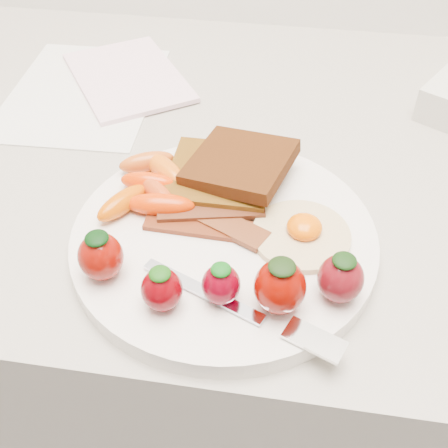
# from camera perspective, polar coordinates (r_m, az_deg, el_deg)

# --- Properties ---
(counter) EXTENTS (2.00, 0.60, 0.90)m
(counter) POSITION_cam_1_polar(r_m,az_deg,el_deg) (0.96, 2.46, -14.20)
(counter) COLOR gray
(counter) RESTS_ON ground
(plate) EXTENTS (0.27, 0.27, 0.02)m
(plate) POSITION_cam_1_polar(r_m,az_deg,el_deg) (0.50, 0.00, -1.56)
(plate) COLOR white
(plate) RESTS_ON counter
(toast_lower) EXTENTS (0.10, 0.10, 0.01)m
(toast_lower) POSITION_cam_1_polar(r_m,az_deg,el_deg) (0.54, -0.46, 4.92)
(toast_lower) COLOR #4D2F0F
(toast_lower) RESTS_ON plate
(toast_upper) EXTENTS (0.11, 0.11, 0.02)m
(toast_upper) POSITION_cam_1_polar(r_m,az_deg,el_deg) (0.53, 1.64, 6.19)
(toast_upper) COLOR black
(toast_upper) RESTS_ON toast_lower
(fried_egg) EXTENTS (0.10, 0.10, 0.02)m
(fried_egg) POSITION_cam_1_polar(r_m,az_deg,el_deg) (0.49, 7.92, -0.91)
(fried_egg) COLOR #EFEAC7
(fried_egg) RESTS_ON plate
(bacon_strips) EXTENTS (0.11, 0.06, 0.01)m
(bacon_strips) POSITION_cam_1_polar(r_m,az_deg,el_deg) (0.50, -1.50, 0.54)
(bacon_strips) COLOR #340A02
(bacon_strips) RESTS_ON plate
(baby_carrots) EXTENTS (0.09, 0.11, 0.02)m
(baby_carrots) POSITION_cam_1_polar(r_m,az_deg,el_deg) (0.53, -7.46, 3.91)
(baby_carrots) COLOR #DE3300
(baby_carrots) RESTS_ON plate
(strawberries) EXTENTS (0.22, 0.06, 0.05)m
(strawberries) POSITION_cam_1_polar(r_m,az_deg,el_deg) (0.43, 0.27, -5.46)
(strawberries) COLOR #750A03
(strawberries) RESTS_ON plate
(fork) EXTENTS (0.17, 0.08, 0.00)m
(fork) POSITION_cam_1_polar(r_m,az_deg,el_deg) (0.43, 2.81, -8.94)
(fork) COLOR silver
(fork) RESTS_ON plate
(paper_sheet) EXTENTS (0.18, 0.24, 0.00)m
(paper_sheet) POSITION_cam_1_polar(r_m,az_deg,el_deg) (0.73, -14.14, 12.87)
(paper_sheet) COLOR silver
(paper_sheet) RESTS_ON counter
(notepad) EXTENTS (0.20, 0.22, 0.01)m
(notepad) POSITION_cam_1_polar(r_m,az_deg,el_deg) (0.75, -9.74, 14.51)
(notepad) COLOR silver
(notepad) RESTS_ON paper_sheet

